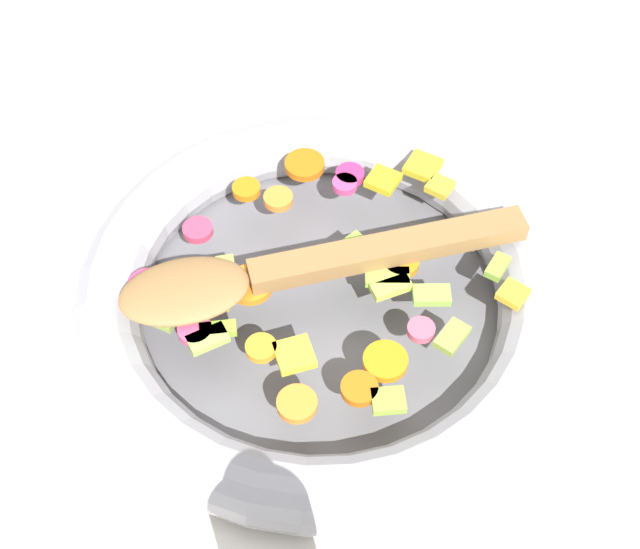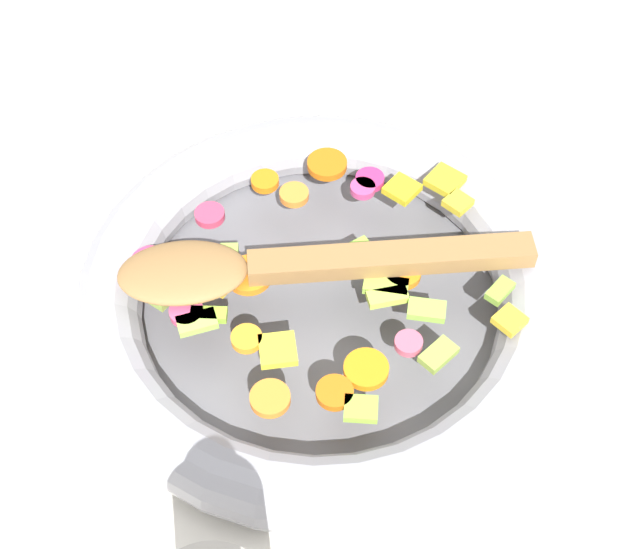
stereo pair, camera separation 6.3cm
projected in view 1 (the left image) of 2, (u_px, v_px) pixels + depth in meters
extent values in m
plane|color=silver|center=(320.00, 314.00, 0.67)|extent=(4.00, 4.00, 0.00)
cylinder|color=slate|center=(320.00, 310.00, 0.66)|extent=(0.31, 0.31, 0.01)
torus|color=#9E9EA5|center=(320.00, 295.00, 0.65)|extent=(0.36, 0.36, 0.05)
cylinder|color=orange|center=(359.00, 389.00, 0.57)|extent=(0.03, 0.03, 0.01)
cylinder|color=orange|center=(391.00, 358.00, 0.58)|extent=(0.03, 0.03, 0.01)
cylinder|color=orange|center=(250.00, 285.00, 0.62)|extent=(0.04, 0.04, 0.01)
cylinder|color=orange|center=(401.00, 262.00, 0.63)|extent=(0.03, 0.03, 0.01)
cylinder|color=#D46511|center=(305.00, 165.00, 0.69)|extent=(0.04, 0.04, 0.01)
cylinder|color=orange|center=(261.00, 348.00, 0.59)|extent=(0.02, 0.02, 0.01)
cylinder|color=orange|center=(278.00, 199.00, 0.67)|extent=(0.03, 0.03, 0.01)
cylinder|color=orange|center=(246.00, 189.00, 0.67)|extent=(0.03, 0.03, 0.01)
cylinder|color=orange|center=(297.00, 404.00, 0.56)|extent=(0.03, 0.03, 0.01)
cube|color=#9FCC48|center=(227.00, 274.00, 0.63)|extent=(0.02, 0.03, 0.01)
cube|color=#A2BC3F|center=(272.00, 276.00, 0.62)|extent=(0.02, 0.02, 0.01)
cube|color=#97D13F|center=(350.00, 249.00, 0.64)|extent=(0.03, 0.02, 0.01)
cube|color=#97D348|center=(432.00, 295.00, 0.61)|extent=(0.03, 0.03, 0.01)
cube|color=#85B53E|center=(498.00, 267.00, 0.63)|extent=(0.02, 0.02, 0.01)
cube|color=#90C136|center=(218.00, 329.00, 0.60)|extent=(0.03, 0.02, 0.01)
cube|color=#A7D353|center=(208.00, 339.00, 0.59)|extent=(0.03, 0.02, 0.01)
cube|color=#93B449|center=(157.00, 313.00, 0.61)|extent=(0.03, 0.04, 0.01)
cube|color=#BDDA4B|center=(391.00, 287.00, 0.62)|extent=(0.03, 0.02, 0.01)
cube|color=#98B746|center=(452.00, 337.00, 0.59)|extent=(0.03, 0.02, 0.01)
cube|color=#93C63D|center=(388.00, 401.00, 0.57)|extent=(0.03, 0.02, 0.01)
cube|color=#95BB42|center=(387.00, 277.00, 0.62)|extent=(0.03, 0.03, 0.01)
cylinder|color=#D4396A|center=(147.00, 285.00, 0.62)|extent=(0.04, 0.04, 0.01)
cylinder|color=#C62D6B|center=(350.00, 175.00, 0.68)|extent=(0.03, 0.03, 0.01)
cylinder|color=#D83D5E|center=(198.00, 230.00, 0.65)|extent=(0.03, 0.03, 0.01)
cylinder|color=#CF4380|center=(345.00, 184.00, 0.68)|extent=(0.03, 0.03, 0.01)
cylinder|color=#D85971|center=(421.00, 330.00, 0.60)|extent=(0.02, 0.02, 0.01)
cylinder|color=#E64D7A|center=(195.00, 331.00, 0.60)|extent=(0.03, 0.03, 0.01)
cube|color=yellow|center=(383.00, 180.00, 0.68)|extent=(0.03, 0.03, 0.01)
cube|color=yellow|center=(295.00, 355.00, 0.59)|extent=(0.03, 0.03, 0.01)
cube|color=gold|center=(423.00, 166.00, 0.69)|extent=(0.03, 0.03, 0.01)
cube|color=yellow|center=(220.00, 289.00, 0.62)|extent=(0.04, 0.04, 0.01)
cube|color=yellow|center=(513.00, 294.00, 0.62)|extent=(0.02, 0.02, 0.01)
cube|color=yellow|center=(440.00, 187.00, 0.68)|extent=(0.02, 0.02, 0.01)
cube|color=olive|center=(389.00, 249.00, 0.63)|extent=(0.20, 0.08, 0.01)
ellipsoid|color=olive|center=(184.00, 291.00, 0.60)|extent=(0.10, 0.08, 0.01)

